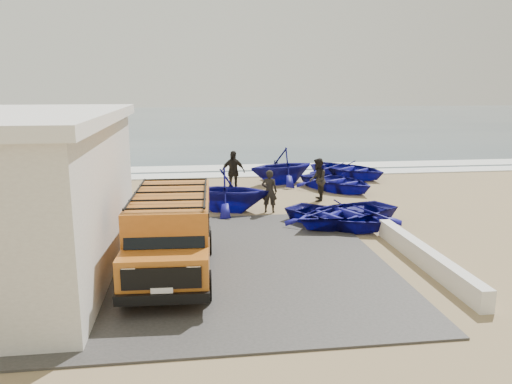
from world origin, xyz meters
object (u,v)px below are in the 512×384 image
parapet (425,257)px  boat_far_right (348,169)px  fisherman_back (233,172)px  boat_near_left (337,216)px  boat_mid_left (228,190)px  fisherman_front (269,191)px  van (171,231)px  boat_mid_right (337,182)px  fisherman_middle (318,180)px  boat_far_left (281,166)px  boat_near_right (344,213)px

parapet → boat_far_right: 13.68m
fisherman_back → boat_far_right: bearing=13.0°
parapet → boat_near_left: boat_near_left is taller
parapet → fisherman_back: (-4.44, 10.37, 0.72)m
boat_mid_left → fisherman_front: 1.64m
van → boat_mid_right: 12.47m
fisherman_back → fisherman_middle: bearing=-43.1°
van → fisherman_back: 10.27m
boat_mid_right → fisherman_front: size_ratio=2.35×
parapet → boat_far_left: size_ratio=1.71×
boat_near_right → boat_far_left: size_ratio=1.19×
boat_mid_right → fisherman_middle: (-1.49, -2.04, 0.52)m
boat_far_right → fisherman_back: 7.31m
boat_near_right → fisherman_front: fisherman_front is taller
parapet → van: bearing=176.6°
boat_far_left → fisherman_front: (-1.55, -5.77, -0.07)m
fisherman_front → van: bearing=77.3°
van → fisherman_back: (2.51, 9.96, -0.19)m
boat_far_right → fisherman_front: bearing=-165.7°
fisherman_middle → boat_far_right: bearing=165.7°
van → fisherman_middle: (6.02, 7.88, -0.26)m
boat_mid_left → boat_far_right: size_ratio=0.76×
fisherman_back → boat_near_right: bearing=-72.1°
boat_mid_right → boat_near_right: bearing=-135.4°
boat_near_right → fisherman_back: size_ratio=2.10×
boat_mid_right → boat_far_right: (1.59, 3.17, 0.04)m
van → boat_far_right: van is taller
van → fisherman_back: van is taller
van → boat_near_right: bearing=36.2°
boat_near_left → boat_far_right: boat_far_right is taller
fisherman_front → fisherman_middle: (2.40, 1.73, 0.08)m
parapet → van: size_ratio=1.14×
fisherman_front → fisherman_back: (-1.11, 3.81, 0.14)m
parapet → fisherman_back: fisherman_back is taller
boat_near_right → boat_near_left: bearing=-84.3°
boat_far_left → fisherman_back: 3.30m
fisherman_front → parapet: bearing=134.7°
boat_far_left → fisherman_middle: bearing=-8.9°
van → boat_near_left: (5.66, 3.78, -0.79)m
boat_mid_left → fisherman_middle: 4.22m
fisherman_middle → fisherman_front: bearing=-37.9°
van → boat_far_left: 12.99m
boat_far_right → fisherman_middle: size_ratio=2.34×
boat_mid_left → fisherman_back: fisherman_back is taller
van → boat_mid_right: size_ratio=1.31×
fisherman_middle → fisherman_back: bearing=-104.3°
fisherman_front → boat_near_right: bearing=155.7°
boat_far_right → fisherman_back: bearing=168.0°
boat_mid_left → fisherman_front: size_ratio=1.93×
boat_near_left → fisherman_middle: size_ratio=2.06×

